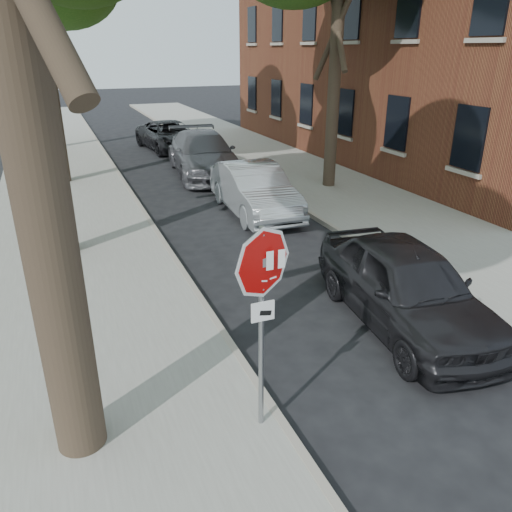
{
  "coord_description": "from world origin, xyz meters",
  "views": [
    {
      "loc": [
        -2.63,
        -4.59,
        4.46
      ],
      "look_at": [
        -0.46,
        0.76,
        2.05
      ],
      "focal_mm": 35.0,
      "sensor_mm": 36.0,
      "label": 1
    }
  ],
  "objects_px": {
    "stop_sign": "(262,293)",
    "car_c": "(203,154)",
    "car_a": "(406,286)",
    "car_b": "(254,189)",
    "car_d": "(170,136)"
  },
  "relations": [
    {
      "from": "car_a",
      "to": "car_b",
      "type": "relative_size",
      "value": 0.99
    },
    {
      "from": "car_a",
      "to": "car_b",
      "type": "bearing_deg",
      "value": 96.78
    },
    {
      "from": "car_b",
      "to": "car_c",
      "type": "distance_m",
      "value": 5.18
    },
    {
      "from": "stop_sign",
      "to": "car_a",
      "type": "distance_m",
      "value": 3.83
    },
    {
      "from": "car_c",
      "to": "car_a",
      "type": "bearing_deg",
      "value": -84.17
    },
    {
      "from": "stop_sign",
      "to": "car_d",
      "type": "height_order",
      "value": "stop_sign"
    },
    {
      "from": "car_d",
      "to": "stop_sign",
      "type": "bearing_deg",
      "value": -106.0
    },
    {
      "from": "stop_sign",
      "to": "car_a",
      "type": "bearing_deg",
      "value": 24.81
    },
    {
      "from": "car_a",
      "to": "car_d",
      "type": "height_order",
      "value": "car_a"
    },
    {
      "from": "stop_sign",
      "to": "car_c",
      "type": "distance_m",
      "value": 13.99
    },
    {
      "from": "car_a",
      "to": "car_d",
      "type": "xyz_separation_m",
      "value": [
        -0.01,
        17.42,
        -0.07
      ]
    },
    {
      "from": "car_a",
      "to": "car_c",
      "type": "bearing_deg",
      "value": 96.57
    },
    {
      "from": "car_a",
      "to": "car_d",
      "type": "distance_m",
      "value": 17.42
    },
    {
      "from": "car_d",
      "to": "car_a",
      "type": "bearing_deg",
      "value": -96.12
    },
    {
      "from": "car_a",
      "to": "car_b",
      "type": "xyz_separation_m",
      "value": [
        -0.03,
        6.84,
        -0.02
      ]
    }
  ]
}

